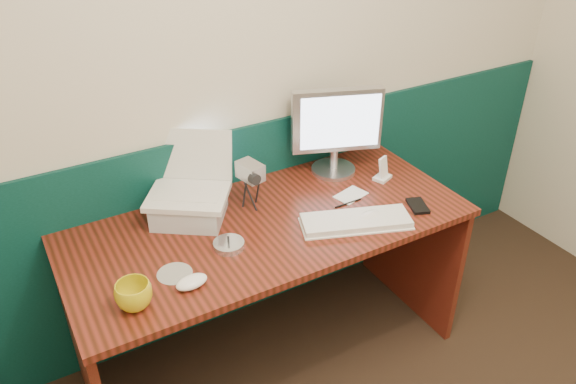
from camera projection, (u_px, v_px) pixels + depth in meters
back_wall at (251, 68)px, 2.28m from camera, size 3.50×0.04×2.50m
wainscot at (258, 221)px, 2.67m from camera, size 3.48×0.02×1.00m
desk at (271, 294)px, 2.41m from camera, size 1.60×0.70×0.75m
laptop_riser at (189, 208)px, 2.22m from camera, size 0.35×0.34×0.09m
laptop at (185, 170)px, 2.13m from camera, size 0.39×0.37×0.26m
monitor at (335, 132)px, 2.47m from camera, size 0.41×0.24×0.40m
keyboard at (356, 222)px, 2.20m from camera, size 0.45×0.28×0.02m
mouse_right at (370, 217)px, 2.22m from camera, size 0.12×0.08×0.04m
mouse_left at (192, 282)px, 1.88m from camera, size 0.12×0.08×0.04m
mug at (134, 295)px, 1.79m from camera, size 0.15×0.15×0.09m
camcorder at (251, 187)px, 2.27m from camera, size 0.11×0.14×0.19m
cd_spindle at (229, 245)px, 2.07m from camera, size 0.12×0.12×0.02m
cd_loose_a at (175, 274)px, 1.95m from camera, size 0.12×0.12×0.00m
pen at (348, 203)px, 2.33m from camera, size 0.13×0.01×0.01m
papers at (351, 195)px, 2.39m from camera, size 0.15×0.12×0.00m
dock at (382, 178)px, 2.50m from camera, size 0.09×0.08×0.01m
music_player at (383, 167)px, 2.48m from camera, size 0.06×0.04×0.09m
pda at (418, 206)px, 2.31m from camera, size 0.10×0.13×0.01m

